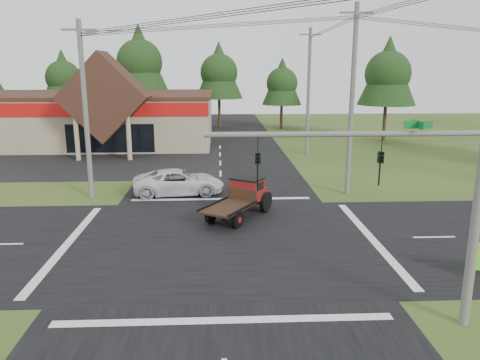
{
  "coord_description": "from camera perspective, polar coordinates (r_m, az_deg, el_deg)",
  "views": [
    {
      "loc": [
        -0.08,
        -20.32,
        7.81
      ],
      "look_at": [
        0.97,
        2.88,
        2.2
      ],
      "focal_mm": 35.0,
      "sensor_mm": 36.0,
      "label": 1
    }
  ],
  "objects": [
    {
      "name": "utility_pole_n",
      "position": [
        43.14,
        8.35,
        10.69
      ],
      "size": [
        2.0,
        0.3,
        11.2
      ],
      "color": "#595651",
      "rests_on": "ground"
    },
    {
      "name": "ground",
      "position": [
        21.77,
        -2.23,
        -7.45
      ],
      "size": [
        120.0,
        120.0,
        0.0
      ],
      "primitive_type": "plane",
      "color": "#2C4719",
      "rests_on": "ground"
    },
    {
      "name": "tree_row_b",
      "position": [
        65.44,
        -20.77,
        11.76
      ],
      "size": [
        5.6,
        5.6,
        10.1
      ],
      "color": "#332316",
      "rests_on": "ground"
    },
    {
      "name": "utility_pole_ne",
      "position": [
        29.52,
        13.49,
        9.48
      ],
      "size": [
        2.0,
        0.3,
        11.5
      ],
      "color": "#595651",
      "rests_on": "ground"
    },
    {
      "name": "tree_side_ne",
      "position": [
        53.47,
        17.6,
        12.5
      ],
      "size": [
        6.16,
        6.16,
        11.11
      ],
      "color": "#332316",
      "rests_on": "ground"
    },
    {
      "name": "cvs_building",
      "position": [
        52.52,
        -20.05,
        7.27
      ],
      "size": [
        30.4,
        18.2,
        9.19
      ],
      "color": "tan",
      "rests_on": "ground"
    },
    {
      "name": "road_ns",
      "position": [
        21.77,
        -2.23,
        -7.43
      ],
      "size": [
        12.0,
        120.0,
        0.02
      ],
      "primitive_type": "cube",
      "color": "black",
      "rests_on": "ground"
    },
    {
      "name": "traffic_signal_mast",
      "position": [
        14.51,
        21.47,
        -0.87
      ],
      "size": [
        8.12,
        0.24,
        7.0
      ],
      "color": "#595651",
      "rests_on": "ground"
    },
    {
      "name": "road_ew",
      "position": [
        21.77,
        -2.23,
        -7.42
      ],
      "size": [
        120.0,
        12.0,
        0.02
      ],
      "primitive_type": "cube",
      "color": "black",
      "rests_on": "ground"
    },
    {
      "name": "utility_pole_nw",
      "position": [
        29.51,
        -18.34,
        8.19
      ],
      "size": [
        2.0,
        0.3,
        10.5
      ],
      "color": "#595651",
      "rests_on": "ground"
    },
    {
      "name": "white_pickup",
      "position": [
        29.65,
        -7.48,
        -0.24
      ],
      "size": [
        5.93,
        3.27,
        1.57
      ],
      "primitive_type": "imported",
      "rotation": [
        0.0,
        0.0,
        1.69
      ],
      "color": "silver",
      "rests_on": "ground"
    },
    {
      "name": "tree_row_e",
      "position": [
        60.89,
        5.15,
        11.86
      ],
      "size": [
        5.04,
        5.04,
        9.09
      ],
      "color": "#332316",
      "rests_on": "ground"
    },
    {
      "name": "parking_apron",
      "position": [
        42.44,
        -21.7,
        2.03
      ],
      "size": [
        28.0,
        14.0,
        0.02
      ],
      "primitive_type": "cube",
      "color": "black",
      "rests_on": "ground"
    },
    {
      "name": "tree_row_d",
      "position": [
        62.32,
        -2.58,
        13.17
      ],
      "size": [
        6.16,
        6.16,
        11.11
      ],
      "color": "#332316",
      "rests_on": "ground"
    },
    {
      "name": "tree_row_c",
      "position": [
        62.13,
        -12.15,
        14.13
      ],
      "size": [
        7.28,
        7.28,
        13.13
      ],
      "color": "#332316",
      "rests_on": "ground"
    },
    {
      "name": "antique_flatbed_truck",
      "position": [
        24.66,
        -0.24,
        -2.41
      ],
      "size": [
        4.17,
        5.09,
        2.03
      ],
      "primitive_type": null,
      "rotation": [
        0.0,
        0.0,
        -0.57
      ],
      "color": "#5A0F0C",
      "rests_on": "ground"
    }
  ]
}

